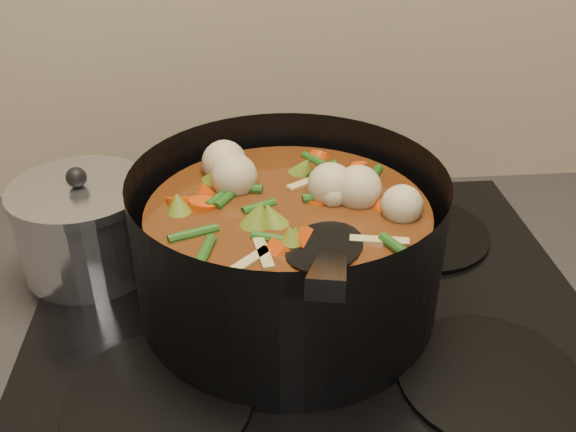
{
  "coord_description": "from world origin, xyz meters",
  "views": [
    {
      "loc": [
        -0.07,
        1.37,
        1.4
      ],
      "look_at": [
        -0.03,
        1.94,
        1.05
      ],
      "focal_mm": 40.0,
      "sensor_mm": 36.0,
      "label": 1
    }
  ],
  "objects": [
    {
      "name": "stockpot",
      "position": [
        -0.03,
        1.94,
        1.01
      ],
      "size": [
        0.42,
        0.5,
        0.24
      ],
      "rotation": [
        0.0,
        0.0,
        -0.38
      ],
      "color": "black",
      "rests_on": "stovetop"
    },
    {
      "name": "saucepan",
      "position": [
        -0.26,
        2.03,
        0.99
      ],
      "size": [
        0.16,
        0.16,
        0.13
      ],
      "rotation": [
        0.0,
        0.0,
        -0.0
      ],
      "color": "silver",
      "rests_on": "stovetop"
    },
    {
      "name": "stovetop",
      "position": [
        0.0,
        1.93,
        0.92
      ],
      "size": [
        0.62,
        0.54,
        0.03
      ],
      "color": "black",
      "rests_on": "counter"
    }
  ]
}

